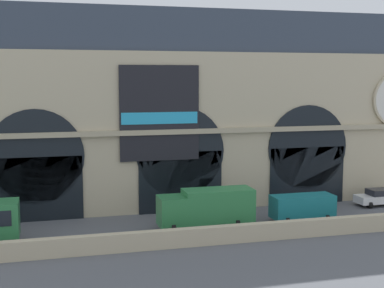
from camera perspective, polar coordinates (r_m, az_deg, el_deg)
The scene contains 6 objects.
ground_plane at distance 43.70m, azimuth 0.37°, elevation -8.66°, with size 200.00×200.00×0.00m, color #54565B.
quay_parapet_wall at distance 39.09m, azimuth 2.27°, elevation -9.58°, with size 90.00×0.70×1.28m, color #BCAD8C.
station_building at distance 49.14m, azimuth -1.78°, elevation 3.30°, with size 51.23×4.70×17.86m.
box_truck_center at distance 42.67m, azimuth 1.60°, elevation -6.69°, with size 7.50×2.91×3.12m.
van_mideast at distance 45.81m, azimuth 11.53°, elevation -6.46°, with size 5.20×2.48×2.20m.
car_east at distance 53.43m, azimuth 19.13°, elevation -5.28°, with size 4.40×2.22×1.55m.
Camera 1 is at (-11.15, -40.60, 11.72)m, focal length 50.70 mm.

